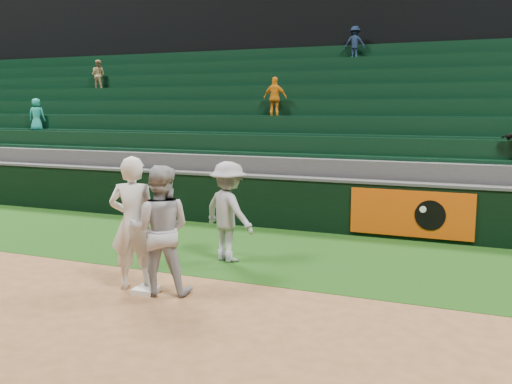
# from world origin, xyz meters

# --- Properties ---
(ground) EXTENTS (70.00, 70.00, 0.00)m
(ground) POSITION_xyz_m (0.00, 0.00, 0.00)
(ground) COLOR brown
(ground) RESTS_ON ground
(foul_grass) EXTENTS (36.00, 4.20, 0.01)m
(foul_grass) POSITION_xyz_m (0.00, 3.00, 0.00)
(foul_grass) COLOR #13380E
(foul_grass) RESTS_ON ground
(upper_deck) EXTENTS (40.00, 12.00, 12.00)m
(upper_deck) POSITION_xyz_m (0.00, 17.45, 6.00)
(upper_deck) COLOR black
(upper_deck) RESTS_ON ground
(first_base) EXTENTS (0.38, 0.38, 0.08)m
(first_base) POSITION_xyz_m (-0.30, -0.14, 0.04)
(first_base) COLOR white
(first_base) RESTS_ON ground
(first_baseman) EXTENTS (0.89, 0.71, 2.12)m
(first_baseman) POSITION_xyz_m (-0.57, -0.02, 1.06)
(first_baseman) COLOR silver
(first_baseman) RESTS_ON ground
(baserunner) EXTENTS (1.17, 1.05, 1.99)m
(baserunner) POSITION_xyz_m (-0.07, -0.05, 1.00)
(baserunner) COLOR #A4A6AF
(baserunner) RESTS_ON ground
(base_coach) EXTENTS (1.38, 1.13, 1.86)m
(base_coach) POSITION_xyz_m (0.09, 2.05, 0.94)
(base_coach) COLOR #9698A3
(base_coach) RESTS_ON foul_grass
(field_wall) EXTENTS (36.00, 0.45, 1.25)m
(field_wall) POSITION_xyz_m (0.03, 5.20, 0.63)
(field_wall) COLOR black
(field_wall) RESTS_ON ground
(stadium_seating) EXTENTS (36.00, 5.95, 5.40)m
(stadium_seating) POSITION_xyz_m (-0.00, 8.97, 1.70)
(stadium_seating) COLOR #3C3C3E
(stadium_seating) RESTS_ON ground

